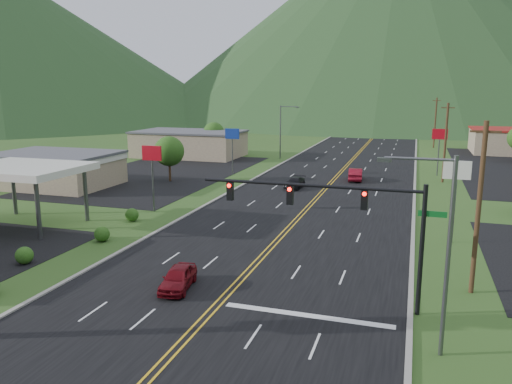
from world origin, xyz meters
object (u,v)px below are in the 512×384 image
(car_red_near, at_px, (178,278))
(car_dark_mid, at_px, (295,183))
(traffic_signal, at_px, (344,211))
(car_red_far, at_px, (355,175))
(streetlight_east, at_px, (441,244))
(streetlight_west, at_px, (282,128))
(gas_canopy, at_px, (22,170))

(car_red_near, distance_m, car_dark_mid, 32.05)
(traffic_signal, height_order, car_red_far, traffic_signal)
(car_dark_mid, bearing_deg, streetlight_east, -64.46)
(car_red_far, bearing_deg, car_dark_mid, 44.64)
(car_red_near, distance_m, car_red_far, 39.94)
(streetlight_west, relative_size, car_dark_mid, 2.08)
(streetlight_east, height_order, streetlight_west, same)
(gas_canopy, xyz_separation_m, car_red_near, (18.93, -8.78, -4.20))
(traffic_signal, height_order, car_dark_mid, traffic_signal)
(traffic_signal, distance_m, car_dark_mid, 33.18)
(traffic_signal, xyz_separation_m, car_red_near, (-9.56, -0.77, -4.66))
(streetlight_west, distance_m, car_red_near, 57.60)
(traffic_signal, distance_m, gas_canopy, 29.59)
(streetlight_east, bearing_deg, car_red_near, 167.26)
(gas_canopy, distance_m, car_dark_mid, 29.99)
(gas_canopy, height_order, car_red_near, gas_canopy)
(gas_canopy, xyz_separation_m, car_red_far, (24.75, 30.73, -4.07))
(streetlight_west, bearing_deg, gas_canopy, -102.13)
(gas_canopy, height_order, car_dark_mid, gas_canopy)
(traffic_signal, relative_size, streetlight_west, 1.46)
(traffic_signal, bearing_deg, car_dark_mid, 107.79)
(car_red_near, bearing_deg, traffic_signal, -5.07)
(streetlight_west, relative_size, car_red_far, 1.86)
(streetlight_east, xyz_separation_m, streetlight_west, (-22.86, 60.00, 0.00))
(car_red_near, height_order, car_dark_mid, car_red_near)
(gas_canopy, relative_size, car_red_near, 2.54)
(gas_canopy, relative_size, car_red_far, 2.07)
(car_red_near, bearing_deg, streetlight_west, 88.93)
(streetlight_west, bearing_deg, car_red_far, -50.12)
(streetlight_east, distance_m, streetlight_west, 64.21)
(gas_canopy, distance_m, car_red_far, 39.67)
(streetlight_west, height_order, gas_canopy, streetlight_west)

